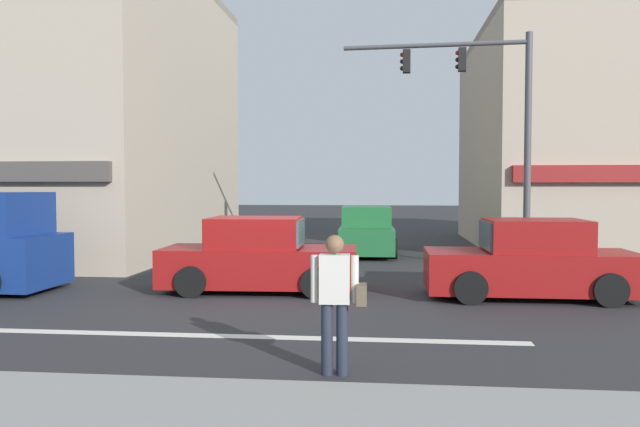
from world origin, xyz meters
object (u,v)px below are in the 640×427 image
Objects in this scene: sedan_crossing_center at (259,258)px; pedestrian_foreground_with_bag at (337,296)px; sedan_parked_curbside at (366,233)px; sedan_approaching_near at (531,263)px; utility_pole_near_left at (5,111)px; traffic_light_mast at (489,112)px.

sedan_crossing_center is 2.49× the size of pedestrian_foreground_with_bag.
sedan_approaching_near is (3.50, -7.68, 0.00)m from sedan_parked_curbside.
utility_pole_near_left is 1.34× the size of traffic_light_mast.
pedestrian_foreground_with_bag reaches higher than sedan_approaching_near.
sedan_parked_curbside is 2.49× the size of pedestrian_foreground_with_bag.
traffic_light_mast is (13.14, 0.38, -0.13)m from utility_pole_near_left.
utility_pole_near_left is at bearing -178.35° from traffic_light_mast.
utility_pole_near_left reaches higher than sedan_crossing_center.
sedan_parked_curbside is at bearing 22.80° from utility_pole_near_left.
traffic_light_mast is at bearing 34.46° from sedan_crossing_center.
pedestrian_foreground_with_bag is at bearing -109.22° from traffic_light_mast.
traffic_light_mast reaches higher than sedan_parked_curbside.
utility_pole_near_left is 13.78m from pedestrian_foreground_with_bag.
pedestrian_foreground_with_bag is (9.87, -9.02, -3.35)m from utility_pole_near_left.
pedestrian_foreground_with_bag is (-3.48, -5.48, 0.24)m from sedan_approaching_near.
traffic_light_mast is 6.08m from sedan_parked_curbside.
utility_pole_near_left is 14.27m from sedan_approaching_near.
sedan_crossing_center and sedan_parked_curbside have the same top height.
pedestrian_foreground_with_bag is (-3.28, -9.40, -3.22)m from traffic_light_mast.
sedan_approaching_near is (13.35, -3.54, -3.59)m from utility_pole_near_left.
pedestrian_foreground_with_bag is (2.09, -5.72, 0.24)m from sedan_crossing_center.
traffic_light_mast is 1.49× the size of sedan_crossing_center.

